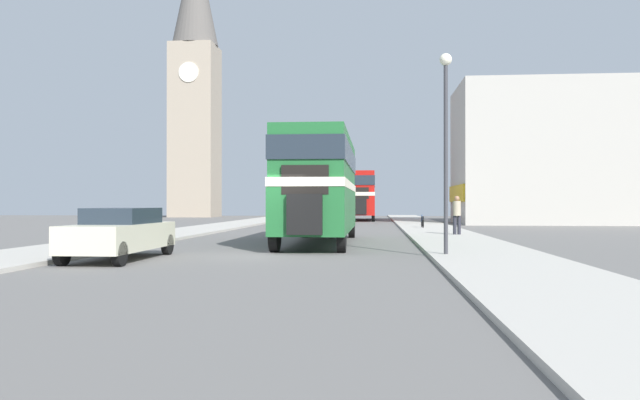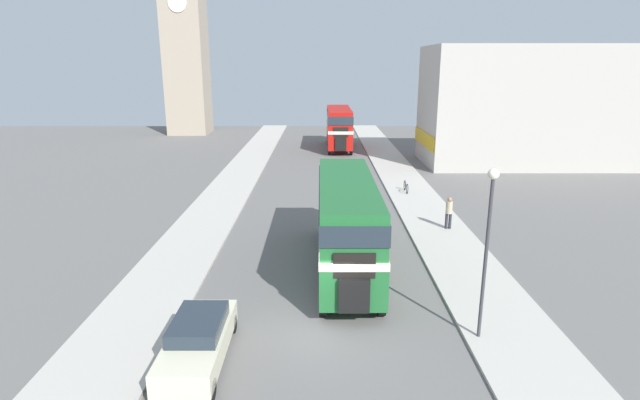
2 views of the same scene
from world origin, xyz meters
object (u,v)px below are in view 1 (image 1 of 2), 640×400
object	(u,v)px
church_tower	(195,72)
bus_distant	(361,192)
double_decker_bus	(320,181)
pedestrian_walking	(457,213)
bicycle_on_pavement	(422,222)
car_parked_near	(120,233)
street_lamp	(446,123)

from	to	relation	value
church_tower	bus_distant	bearing A→B (deg)	-32.63
double_decker_bus	pedestrian_walking	distance (m)	8.22
pedestrian_walking	bicycle_on_pavement	world-z (taller)	pedestrian_walking
double_decker_bus	pedestrian_walking	xyz separation A→B (m)	(6.05, 5.40, -1.34)
pedestrian_walking	church_tower	size ratio (longest dim) A/B	0.06
double_decker_bus	car_parked_near	size ratio (longest dim) A/B	2.41
double_decker_bus	car_parked_near	world-z (taller)	double_decker_bus
bicycle_on_pavement	street_lamp	size ratio (longest dim) A/B	0.30
pedestrian_walking	street_lamp	world-z (taller)	street_lamp
double_decker_bus	car_parked_near	distance (m)	9.19
car_parked_near	pedestrian_walking	xyz separation A→B (m)	(11.07, 12.90, 0.39)
bus_distant	pedestrian_walking	xyz separation A→B (m)	(5.16, -28.49, -1.48)
bus_distant	double_decker_bus	bearing A→B (deg)	-91.51
bicycle_on_pavement	church_tower	distance (m)	43.65
double_decker_bus	bus_distant	distance (m)	33.90
pedestrian_walking	car_parked_near	bearing A→B (deg)	-130.65
bus_distant	church_tower	xyz separation A→B (m)	(-19.64, 12.57, 14.35)
street_lamp	church_tower	bearing A→B (deg)	113.58
bus_distant	bicycle_on_pavement	distance (m)	20.63
pedestrian_walking	street_lamp	bearing A→B (deg)	-98.90
bicycle_on_pavement	church_tower	xyz separation A→B (m)	(-23.81, 32.66, 16.50)
double_decker_bus	bus_distant	world-z (taller)	bus_distant
car_parked_near	bicycle_on_pavement	bearing A→B (deg)	64.65
street_lamp	double_decker_bus	bearing A→B (deg)	124.38
bus_distant	street_lamp	world-z (taller)	street_lamp
bicycle_on_pavement	double_decker_bus	bearing A→B (deg)	-110.15
pedestrian_walking	bus_distant	bearing A→B (deg)	100.26
bus_distant	church_tower	size ratio (longest dim) A/B	0.32
double_decker_bus	bicycle_on_pavement	size ratio (longest dim) A/B	6.22
bus_distant	church_tower	world-z (taller)	church_tower
bus_distant	pedestrian_walking	world-z (taller)	bus_distant
pedestrian_walking	street_lamp	distance (m)	12.06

